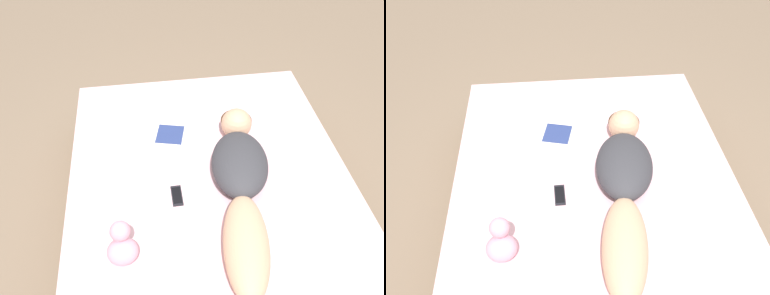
# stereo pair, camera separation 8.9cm
# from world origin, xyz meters

# --- Properties ---
(ground_plane) EXTENTS (12.00, 12.00, 0.00)m
(ground_plane) POSITION_xyz_m (0.00, 0.00, 0.00)
(ground_plane) COLOR #7A6651
(bed) EXTENTS (1.81, 2.15, 0.47)m
(bed) POSITION_xyz_m (0.00, 0.00, 0.23)
(bed) COLOR tan
(bed) RESTS_ON ground_plane
(person) EXTENTS (0.47, 1.36, 0.21)m
(person) POSITION_xyz_m (0.16, -0.12, 0.56)
(person) COLOR tan
(person) RESTS_ON bed
(open_magazine) EXTENTS (0.61, 0.40, 0.01)m
(open_magazine) POSITION_xyz_m (-0.34, 0.43, 0.47)
(open_magazine) COLOR silver
(open_magazine) RESTS_ON bed
(cell_phone) EXTENTS (0.06, 0.15, 0.01)m
(cell_phone) POSITION_xyz_m (-0.23, -0.13, 0.47)
(cell_phone) COLOR black
(cell_phone) RESTS_ON bed
(plush_toy) EXTENTS (0.16, 0.18, 0.22)m
(plush_toy) POSITION_xyz_m (-0.54, -0.48, 0.56)
(plush_toy) COLOR #DB9EB2
(plush_toy) RESTS_ON bed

